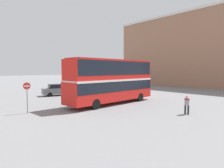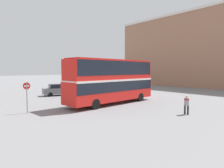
# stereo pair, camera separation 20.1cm
# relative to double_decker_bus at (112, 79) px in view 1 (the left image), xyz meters

# --- Properties ---
(ground_plane) EXTENTS (240.00, 240.00, 0.00)m
(ground_plane) POSITION_rel_double_decker_bus_xyz_m (-0.77, 0.91, -2.72)
(ground_plane) COLOR slate
(building_row_right) EXTENTS (8.71, 37.35, 16.02)m
(building_row_right) POSITION_rel_double_decker_bus_xyz_m (29.03, 5.26, 5.30)
(building_row_right) COLOR #9E7056
(building_row_right) RESTS_ON ground_plane
(double_decker_bus) EXTENTS (11.16, 3.37, 4.77)m
(double_decker_bus) POSITION_rel_double_decker_bus_xyz_m (0.00, 0.00, 0.00)
(double_decker_bus) COLOR red
(double_decker_bus) RESTS_ON ground_plane
(pedestrian_foreground) EXTENTS (0.49, 0.49, 1.59)m
(pedestrian_foreground) POSITION_rel_double_decker_bus_xyz_m (1.23, -8.00, -1.75)
(pedestrian_foreground) COLOR #232328
(pedestrian_foreground) RESTS_ON ground_plane
(parked_car_kerb_far) EXTENTS (4.73, 2.66, 1.64)m
(parked_car_kerb_far) POSITION_rel_double_decker_bus_xyz_m (-1.29, 10.28, -1.90)
(parked_car_kerb_far) COLOR slate
(parked_car_kerb_far) RESTS_ON ground_plane
(parked_car_side_street) EXTENTS (4.23, 2.54, 1.49)m
(parked_car_side_street) POSITION_rel_double_decker_bus_xyz_m (5.09, 10.20, -1.96)
(parked_car_side_street) COLOR silver
(parked_car_side_street) RESTS_ON ground_plane
(no_entry_sign) EXTENTS (0.60, 0.08, 2.63)m
(no_entry_sign) POSITION_rel_double_decker_bus_xyz_m (-8.58, 0.98, -0.98)
(no_entry_sign) COLOR gray
(no_entry_sign) RESTS_ON ground_plane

